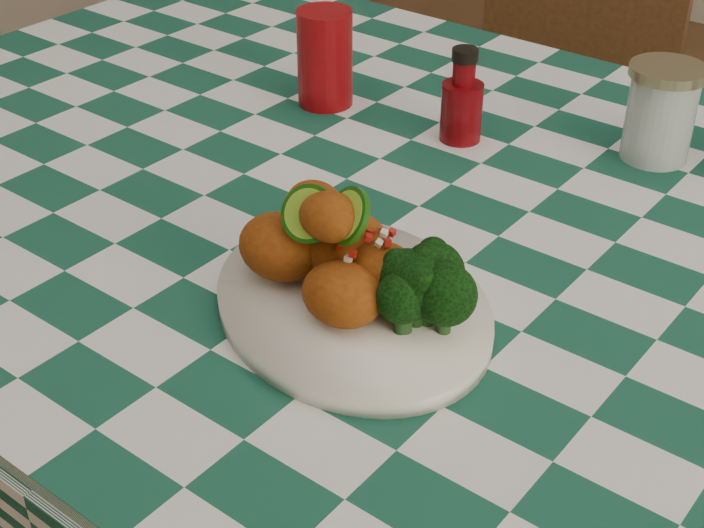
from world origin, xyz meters
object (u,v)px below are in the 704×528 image
Objects in this scene: red_tumbler at (325,58)px; dining_table at (408,462)px; ketchup_bottle at (462,95)px; fried_chicken_pile at (337,244)px; plate at (352,305)px; mason_jar at (661,113)px; wooden_chair_left at (536,182)px.

dining_table is at bearing -30.23° from red_tumbler.
fried_chicken_pile is at bearing -74.43° from ketchup_bottle.
ketchup_bottle is (-0.12, 0.37, 0.05)m from plate.
plate is 2.59× the size of ketchup_bottle.
plate is 0.49m from mason_jar.
ketchup_bottle reaches higher than wooden_chair_left.
fried_chicken_pile is at bearing -49.17° from red_tumbler.
ketchup_bottle is at bearing 5.59° from red_tumbler.
fried_chicken_pile reaches higher than ketchup_bottle.
wooden_chair_left is (-0.38, 0.47, -0.42)m from mason_jar.
wooden_chair_left is (-0.29, 0.94, -0.37)m from plate.
plate reaches higher than dining_table.
red_tumbler is (-0.32, 0.35, 0.05)m from plate.
red_tumbler is 0.15× the size of wooden_chair_left.
fried_chicken_pile is (-0.02, -0.00, 0.06)m from plate.
ketchup_bottle is at bearing 105.57° from fried_chicken_pile.
ketchup_bottle is (-0.06, 0.17, 0.45)m from dining_table.
fried_chicken_pile is 1.27× the size of red_tumbler.
ketchup_bottle is at bearing 108.01° from plate.
mason_jar is (0.11, 0.48, -0.01)m from fried_chicken_pile.
dining_table is 0.55m from mason_jar.
mason_jar is (0.15, 0.27, 0.45)m from dining_table.
plate is 2.64× the size of mason_jar.
fried_chicken_pile is at bearing -76.79° from dining_table.
red_tumbler is 1.08× the size of ketchup_bottle.
dining_table is at bearing -71.68° from ketchup_bottle.
red_tumbler reaches higher than ketchup_bottle.
plate is at bearing -82.18° from wooden_chair_left.
ketchup_bottle reaches higher than plate.
dining_table is 0.55m from red_tumbler.
red_tumbler is at bearing 132.40° from plate.
wooden_chair_left is at bearing 106.41° from ketchup_bottle.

